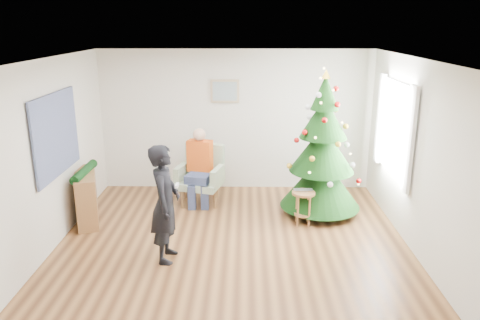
{
  "coord_description": "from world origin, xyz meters",
  "views": [
    {
      "loc": [
        0.19,
        -6.01,
        3.06
      ],
      "look_at": [
        0.1,
        0.6,
        1.1
      ],
      "focal_mm": 35.0,
      "sensor_mm": 36.0,
      "label": 1
    }
  ],
  "objects_px": {
    "stool": "(303,208)",
    "console": "(87,197)",
    "christmas_tree": "(322,151)",
    "armchair": "(201,182)",
    "standing_man": "(165,204)"
  },
  "relations": [
    {
      "from": "console",
      "to": "christmas_tree",
      "type": "bearing_deg",
      "value": -12.11
    },
    {
      "from": "armchair",
      "to": "standing_man",
      "type": "distance_m",
      "value": 2.15
    },
    {
      "from": "armchair",
      "to": "standing_man",
      "type": "height_order",
      "value": "standing_man"
    },
    {
      "from": "christmas_tree",
      "to": "standing_man",
      "type": "xyz_separation_m",
      "value": [
        -2.27,
        -1.62,
        -0.27
      ]
    },
    {
      "from": "stool",
      "to": "standing_man",
      "type": "xyz_separation_m",
      "value": [
        -1.94,
        -1.15,
        0.51
      ]
    },
    {
      "from": "christmas_tree",
      "to": "stool",
      "type": "height_order",
      "value": "christmas_tree"
    },
    {
      "from": "standing_man",
      "to": "stool",
      "type": "bearing_deg",
      "value": -57.58
    },
    {
      "from": "christmas_tree",
      "to": "stool",
      "type": "distance_m",
      "value": 0.98
    },
    {
      "from": "stool",
      "to": "console",
      "type": "distance_m",
      "value": 3.41
    },
    {
      "from": "christmas_tree",
      "to": "armchair",
      "type": "height_order",
      "value": "christmas_tree"
    },
    {
      "from": "console",
      "to": "standing_man",
      "type": "bearing_deg",
      "value": -58.02
    },
    {
      "from": "armchair",
      "to": "standing_man",
      "type": "xyz_separation_m",
      "value": [
        -0.26,
        -2.09,
        0.42
      ]
    },
    {
      "from": "christmas_tree",
      "to": "stool",
      "type": "xyz_separation_m",
      "value": [
        -0.33,
        -0.47,
        -0.79
      ]
    },
    {
      "from": "stool",
      "to": "console",
      "type": "xyz_separation_m",
      "value": [
        -3.41,
        0.09,
        0.12
      ]
    },
    {
      "from": "stool",
      "to": "armchair",
      "type": "height_order",
      "value": "armchair"
    }
  ]
}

